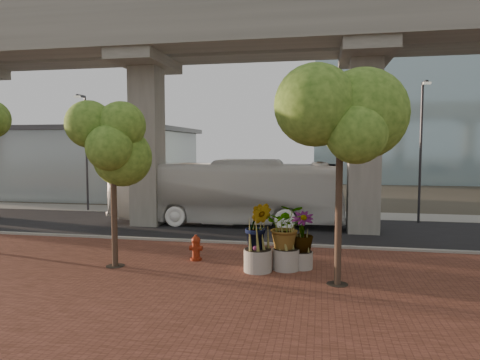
# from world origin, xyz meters

# --- Properties ---
(ground) EXTENTS (160.00, 160.00, 0.00)m
(ground) POSITION_xyz_m (0.00, 0.00, 0.00)
(ground) COLOR #343026
(ground) RESTS_ON ground
(brick_plaza) EXTENTS (70.00, 13.00, 0.06)m
(brick_plaza) POSITION_xyz_m (0.00, -8.00, 0.03)
(brick_plaza) COLOR brown
(brick_plaza) RESTS_ON ground
(asphalt_road) EXTENTS (90.00, 8.00, 0.04)m
(asphalt_road) POSITION_xyz_m (0.00, 2.00, 0.02)
(asphalt_road) COLOR black
(asphalt_road) RESTS_ON ground
(curb_strip) EXTENTS (70.00, 0.25, 0.16)m
(curb_strip) POSITION_xyz_m (0.00, -2.00, 0.08)
(curb_strip) COLOR gray
(curb_strip) RESTS_ON ground
(far_sidewalk) EXTENTS (90.00, 3.00, 0.06)m
(far_sidewalk) POSITION_xyz_m (0.00, 7.50, 0.03)
(far_sidewalk) COLOR gray
(far_sidewalk) RESTS_ON ground
(transit_viaduct) EXTENTS (72.00, 5.60, 12.40)m
(transit_viaduct) POSITION_xyz_m (0.00, 2.00, 7.29)
(transit_viaduct) COLOR gray
(transit_viaduct) RESTS_ON ground
(station_pavilion) EXTENTS (23.00, 13.00, 6.30)m
(station_pavilion) POSITION_xyz_m (-20.00, 16.00, 3.22)
(station_pavilion) COLOR #A9BBC2
(station_pavilion) RESTS_ON ground
(transit_bus) EXTENTS (13.52, 3.28, 3.76)m
(transit_bus) POSITION_xyz_m (-1.63, 3.05, 1.88)
(transit_bus) COLOR white
(transit_bus) RESTS_ON ground
(fire_hydrant) EXTENTS (0.51, 0.46, 1.02)m
(fire_hydrant) POSITION_xyz_m (-1.02, -5.15, 0.55)
(fire_hydrant) COLOR maroon
(fire_hydrant) RESTS_ON ground
(planter_front) EXTENTS (2.19, 2.19, 2.41)m
(planter_front) POSITION_xyz_m (2.57, -5.78, 1.52)
(planter_front) COLOR gray
(planter_front) RESTS_ON ground
(planter_right) EXTENTS (1.96, 1.96, 2.10)m
(planter_right) POSITION_xyz_m (3.13, -5.54, 1.33)
(planter_right) COLOR gray
(planter_right) RESTS_ON ground
(planter_left) EXTENTS (2.27, 2.27, 2.49)m
(planter_left) POSITION_xyz_m (1.60, -6.19, 1.57)
(planter_left) COLOR #AFA79E
(planter_left) RESTS_ON ground
(street_tree_near_west) EXTENTS (3.34, 3.34, 6.14)m
(street_tree_near_west) POSITION_xyz_m (-3.77, -6.52, 4.65)
(street_tree_near_west) COLOR #493729
(street_tree_near_west) RESTS_ON ground
(street_tree_near_east) EXTENTS (4.26, 4.26, 7.40)m
(street_tree_near_east) POSITION_xyz_m (4.36, -7.17, 5.49)
(street_tree_near_east) COLOR #493729
(street_tree_near_east) RESTS_ON ground
(streetlamp_west) EXTENTS (0.40, 1.16, 8.03)m
(streetlamp_west) POSITION_xyz_m (-12.39, 6.28, 4.69)
(streetlamp_west) COLOR #303035
(streetlamp_west) RESTS_ON ground
(streetlamp_east) EXTENTS (0.41, 1.19, 8.21)m
(streetlamp_east) POSITION_xyz_m (9.54, 5.39, 4.79)
(streetlamp_east) COLOR #28282D
(streetlamp_east) RESTS_ON ground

